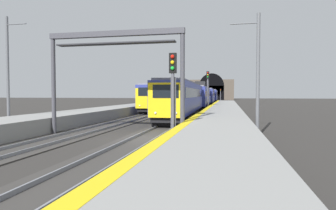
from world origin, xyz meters
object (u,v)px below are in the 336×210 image
(train_main_approaching, at_px, (205,96))
(overhead_signal_gantry, at_px, (115,56))
(train_adjacent_platform, at_px, (185,96))
(catenary_mast_near, at_px, (258,74))
(catenary_mast_far, at_px, (8,72))
(railway_signal_mid, at_px, (208,88))
(railway_signal_far, at_px, (221,94))
(railway_signal_near, at_px, (173,89))

(train_main_approaching, relative_size, overhead_signal_gantry, 8.37)
(train_main_approaching, relative_size, train_adjacent_platform, 1.20)
(catenary_mast_near, distance_m, catenary_mast_far, 17.92)
(railway_signal_mid, height_order, catenary_mast_near, catenary_mast_near)
(train_main_approaching, relative_size, catenary_mast_near, 9.94)
(train_adjacent_platform, relative_size, catenary_mast_far, 7.52)
(railway_signal_far, relative_size, overhead_signal_gantry, 0.50)
(catenary_mast_far, bearing_deg, train_main_approaching, -15.69)
(train_main_approaching, relative_size, railway_signal_near, 15.82)
(catenary_mast_far, bearing_deg, railway_signal_near, -106.04)
(train_adjacent_platform, bearing_deg, railway_signal_mid, 16.84)
(train_adjacent_platform, bearing_deg, railway_signal_near, 8.93)
(train_adjacent_platform, distance_m, railway_signal_mid, 25.33)
(railway_signal_far, bearing_deg, train_main_approaching, -2.11)
(railway_signal_mid, height_order, catenary_mast_far, catenary_mast_far)
(railway_signal_mid, height_order, railway_signal_far, railway_signal_mid)
(railway_signal_mid, bearing_deg, railway_signal_near, 0.00)
(overhead_signal_gantry, height_order, catenary_mast_far, catenary_mast_far)
(railway_signal_near, bearing_deg, overhead_signal_gantry, -121.77)
(overhead_signal_gantry, distance_m, catenary_mast_far, 9.07)
(train_adjacent_platform, distance_m, catenary_mast_far, 47.28)
(catenary_mast_far, bearing_deg, catenary_mast_near, -89.82)
(railway_signal_near, xyz_separation_m, catenary_mast_near, (3.88, -4.62, 1.00))
(railway_signal_near, distance_m, overhead_signal_gantry, 5.55)
(railway_signal_mid, xyz_separation_m, catenary_mast_far, (-22.41, 13.29, 0.79))
(train_adjacent_platform, bearing_deg, catenary_mast_near, 15.01)
(railway_signal_mid, relative_size, catenary_mast_far, 0.70)
(railway_signal_far, relative_size, catenary_mast_near, 0.60)
(train_main_approaching, relative_size, railway_signal_far, 16.62)
(catenary_mast_far, bearing_deg, railway_signal_mid, -30.67)
(train_adjacent_platform, xyz_separation_m, catenary_mast_far, (-46.79, 6.51, 2.02))
(train_adjacent_platform, height_order, railway_signal_far, train_adjacent_platform)
(railway_signal_mid, height_order, overhead_signal_gantry, overhead_signal_gantry)
(railway_signal_near, xyz_separation_m, overhead_signal_gantry, (2.68, 4.33, 2.21))
(train_adjacent_platform, relative_size, railway_signal_near, 13.15)
(railway_signal_near, distance_m, catenary_mast_far, 13.89)
(railway_signal_far, bearing_deg, train_adjacent_platform, -8.58)
(catenary_mast_near, bearing_deg, train_adjacent_platform, 13.71)
(railway_signal_near, distance_m, railway_signal_far, 95.53)
(railway_signal_mid, bearing_deg, catenary_mast_far, -30.67)
(train_main_approaching, xyz_separation_m, railway_signal_near, (-44.42, -1.88, 0.69))
(train_adjacent_platform, xyz_separation_m, railway_signal_near, (-50.61, -6.78, 0.65))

